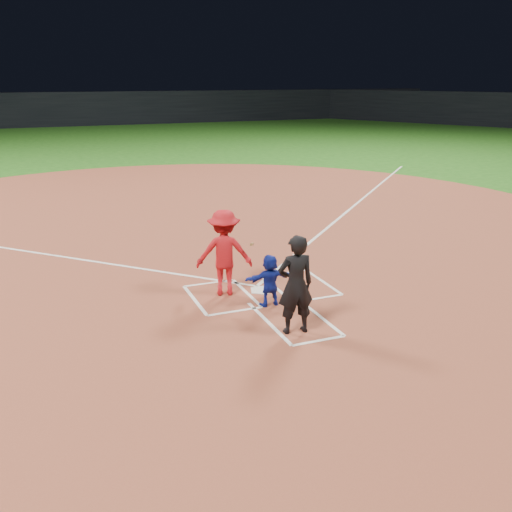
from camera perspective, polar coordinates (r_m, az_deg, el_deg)
name	(u,v)px	position (r m, az deg, el deg)	size (l,w,h in m)	color
ground	(262,291)	(13.12, 0.57, -3.52)	(120.00, 120.00, 0.00)	#1E5715
home_plate_dirt	(191,229)	(18.54, -6.50, 2.75)	(28.00, 28.00, 0.01)	brown
stadium_wall_far	(73,109)	(59.58, -17.80, 13.82)	(80.00, 1.20, 3.20)	black
home_plate	(262,290)	(13.11, 0.57, -3.44)	(0.60, 0.60, 0.02)	silver
catcher	(270,280)	(12.12, 1.38, -2.43)	(1.05, 0.33, 1.13)	#13249E
umpire	(296,285)	(10.74, 3.98, -2.88)	(0.71, 0.46, 1.94)	black
chalk_markings	(197,234)	(17.88, -5.89, 2.23)	(28.35, 17.32, 0.01)	white
batter_at_plate	(224,253)	(12.65, -3.20, 0.34)	(1.50, 1.08, 1.94)	red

